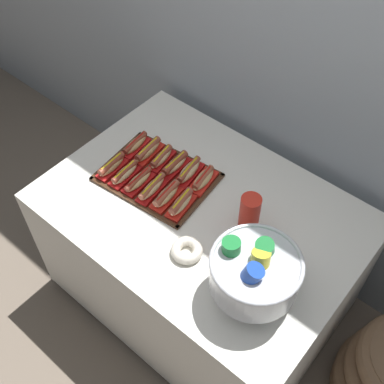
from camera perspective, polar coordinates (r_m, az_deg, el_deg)
The scene contains 19 objects.
ground_plane at distance 2.65m, azimuth 0.95°, elevation -11.91°, with size 10.00×10.00×0.00m, color #7A6B5B.
back_wall at distance 2.02m, azimuth 12.38°, elevation 17.98°, with size 6.00×0.10×2.60m, color #9EA8B2.
buffet_table at distance 2.31m, azimuth 1.08°, elevation -7.30°, with size 1.32×0.94×0.75m.
serving_tray at distance 2.13m, azimuth -4.12°, elevation 1.74°, with size 0.51×0.41×0.01m.
hot_dog_0 at distance 2.16m, azimuth -9.47°, elevation 3.05°, with size 0.07×0.16×0.06m.
hot_dog_1 at distance 2.12m, azimuth -7.93°, elevation 2.16°, with size 0.07×0.17×0.06m.
hot_dog_2 at distance 2.09m, azimuth -6.35°, elevation 1.28°, with size 0.07×0.17×0.06m.
hot_dog_3 at distance 2.05m, azimuth -4.72°, elevation 0.45°, with size 0.08×0.18×0.06m.
hot_dog_4 at distance 2.02m, azimuth -3.04°, elevation -0.43°, with size 0.08×0.17×0.06m.
hot_dog_5 at distance 1.99m, azimuth -1.30°, elevation -1.37°, with size 0.08×0.17×0.06m.
hot_dog_6 at distance 2.24m, azimuth -6.73°, elevation 5.56°, with size 0.08×0.17×0.06m.
hot_dog_7 at distance 2.20m, azimuth -5.21°, elevation 4.85°, with size 0.08×0.18×0.06m.
hot_dog_8 at distance 2.17m, azimuth -3.64°, elevation 4.02°, with size 0.08×0.17×0.06m.
hot_dog_9 at distance 2.14m, azimuth -2.03°, elevation 3.23°, with size 0.07×0.16×0.06m.
hot_dog_10 at distance 2.11m, azimuth -0.37°, elevation 2.41°, with size 0.09×0.18×0.06m.
hot_dog_11 at distance 2.08m, azimuth 1.33°, elevation 1.48°, with size 0.09×0.17×0.06m.
punch_bowl at distance 1.69m, azimuth 7.38°, elevation -9.33°, with size 0.32×0.32×0.26m.
cup_stack at distance 1.90m, azimuth 6.80°, elevation -2.65°, with size 0.08×0.08×0.19m.
donut at distance 1.87m, azimuth -0.63°, elevation -6.91°, with size 0.13×0.13×0.04m.
Camera 1 is at (0.77, -0.98, 2.34)m, focal length 45.08 mm.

